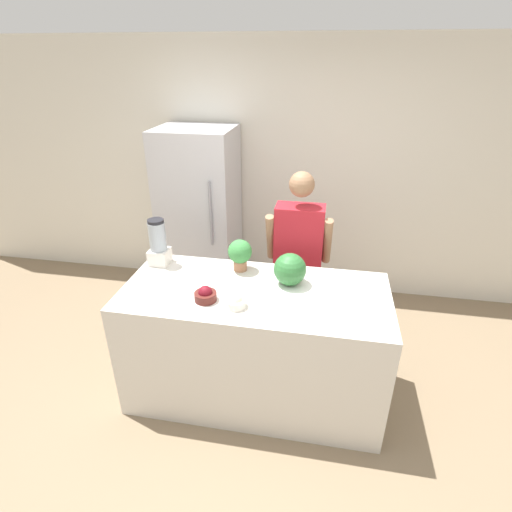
% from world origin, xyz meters
% --- Properties ---
extents(ground_plane, '(14.00, 14.00, 0.00)m').
position_xyz_m(ground_plane, '(0.00, 0.00, 0.00)').
color(ground_plane, '#7F6B51').
extents(wall_back, '(8.00, 0.06, 2.60)m').
position_xyz_m(wall_back, '(0.00, 2.18, 1.30)').
color(wall_back, silver).
rests_on(wall_back, ground_plane).
extents(counter_island, '(1.88, 0.85, 0.93)m').
position_xyz_m(counter_island, '(0.00, 0.42, 0.47)').
color(counter_island, beige).
rests_on(counter_island, ground_plane).
extents(refrigerator, '(0.74, 0.69, 1.80)m').
position_xyz_m(refrigerator, '(-0.84, 1.80, 0.90)').
color(refrigerator, '#B7B7BC').
rests_on(refrigerator, ground_plane).
extents(person, '(0.55, 0.26, 1.59)m').
position_xyz_m(person, '(0.24, 1.18, 0.81)').
color(person, '#4C608C').
rests_on(person, ground_plane).
extents(cutting_board, '(0.42, 0.23, 0.01)m').
position_xyz_m(cutting_board, '(0.23, 0.52, 0.94)').
color(cutting_board, white).
rests_on(cutting_board, counter_island).
extents(watermelon, '(0.23, 0.23, 0.23)m').
position_xyz_m(watermelon, '(0.23, 0.54, 1.06)').
color(watermelon, '#2D6B33').
rests_on(watermelon, cutting_board).
extents(bowl_cherries, '(0.15, 0.15, 0.11)m').
position_xyz_m(bowl_cherries, '(-0.30, 0.24, 0.98)').
color(bowl_cherries, '#511E19').
rests_on(bowl_cherries, counter_island).
extents(bowl_cream, '(0.14, 0.14, 0.10)m').
position_xyz_m(bowl_cream, '(-0.09, 0.21, 0.97)').
color(bowl_cream, white).
rests_on(bowl_cream, counter_island).
extents(blender, '(0.15, 0.15, 0.37)m').
position_xyz_m(blender, '(-0.81, 0.69, 1.11)').
color(blender, silver).
rests_on(blender, counter_island).
extents(potted_plant, '(0.18, 0.18, 0.25)m').
position_xyz_m(potted_plant, '(-0.17, 0.70, 1.08)').
color(potted_plant, '#996647').
rests_on(potted_plant, counter_island).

